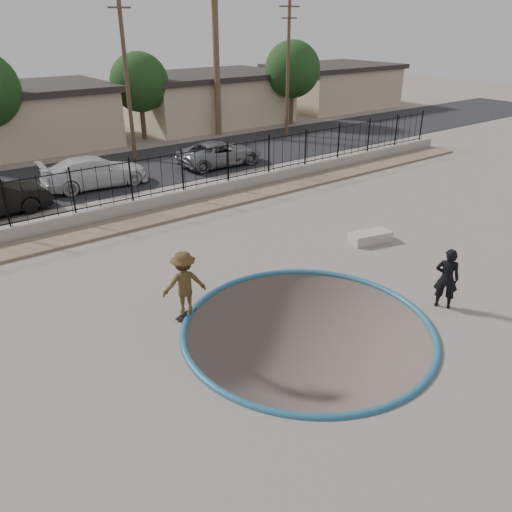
{
  "coord_description": "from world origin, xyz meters",
  "views": [
    {
      "loc": [
        -8.07,
        -9.4,
        7.72
      ],
      "look_at": [
        0.46,
        2.0,
        0.95
      ],
      "focal_mm": 35.0,
      "sensor_mm": 36.0,
      "label": 1
    }
  ],
  "objects": [
    {
      "name": "rock_strip",
      "position": [
        0.0,
        9.2,
        0.06
      ],
      "size": [
        42.0,
        1.6,
        0.11
      ],
      "primitive_type": "cube",
      "color": "#8D7C5C",
      "rests_on": "ground"
    },
    {
      "name": "car_d",
      "position": [
        7.36,
        14.67,
        0.72
      ],
      "size": [
        5.02,
        2.43,
        1.38
      ],
      "primitive_type": "imported",
      "rotation": [
        0.0,
        0.0,
        1.54
      ],
      "color": "gray",
      "rests_on": "street"
    },
    {
      "name": "utility_pole_mid",
      "position": [
        4.0,
        19.0,
        4.96
      ],
      "size": [
        1.7,
        0.24,
        9.5
      ],
      "color": "#473323",
      "rests_on": "ground"
    },
    {
      "name": "bowl_pit",
      "position": [
        0.0,
        -1.0,
        0.0
      ],
      "size": [
        6.84,
        6.84,
        1.8
      ],
      "primitive_type": null,
      "color": "#493D38",
      "rests_on": "ground"
    },
    {
      "name": "fence",
      "position": [
        0.0,
        10.3,
        1.5
      ],
      "size": [
        40.0,
        0.04,
        1.8
      ],
      "color": "black",
      "rests_on": "retaining_wall"
    },
    {
      "name": "ground",
      "position": [
        0.0,
        12.0,
        -1.1
      ],
      "size": [
        120.0,
        120.0,
        2.2
      ],
      "primitive_type": "cube",
      "color": "slate",
      "rests_on": "ground"
    },
    {
      "name": "street_tree_mid",
      "position": [
        7.0,
        24.0,
        3.84
      ],
      "size": [
        3.96,
        3.96,
        5.83
      ],
      "color": "#473323",
      "rests_on": "ground"
    },
    {
      "name": "videographer",
      "position": [
        4.0,
        -2.5,
        0.94
      ],
      "size": [
        0.75,
        0.82,
        1.87
      ],
      "primitive_type": "imported",
      "rotation": [
        0.0,
        0.0,
        2.15
      ],
      "color": "black",
      "rests_on": "ground"
    },
    {
      "name": "skater",
      "position": [
        -2.34,
        1.6,
        0.96
      ],
      "size": [
        1.39,
        1.04,
        1.91
      ],
      "primitive_type": "imported",
      "rotation": [
        0.0,
        0.0,
        2.85
      ],
      "color": "brown",
      "rests_on": "ground"
    },
    {
      "name": "street",
      "position": [
        0.0,
        17.0,
        0.02
      ],
      "size": [
        90.0,
        8.0,
        0.04
      ],
      "primitive_type": "cube",
      "color": "black",
      "rests_on": "ground"
    },
    {
      "name": "house_center",
      "position": [
        0.0,
        26.5,
        1.97
      ],
      "size": [
        10.6,
        8.6,
        3.9
      ],
      "color": "tan",
      "rests_on": "ground"
    },
    {
      "name": "coping_ring",
      "position": [
        0.0,
        -1.0,
        0.0
      ],
      "size": [
        7.04,
        7.04,
        0.2
      ],
      "primitive_type": "torus",
      "color": "#255879",
      "rests_on": "ground"
    },
    {
      "name": "house_east",
      "position": [
        14.0,
        26.5,
        1.97
      ],
      "size": [
        12.6,
        8.6,
        3.9
      ],
      "color": "tan",
      "rests_on": "ground"
    },
    {
      "name": "utility_pole_right",
      "position": [
        16.0,
        19.0,
        4.7
      ],
      "size": [
        1.7,
        0.24,
        9.0
      ],
      "color": "#473323",
      "rests_on": "ground"
    },
    {
      "name": "street_tree_right",
      "position": [
        19.0,
        22.0,
        4.19
      ],
      "size": [
        4.32,
        4.32,
        6.36
      ],
      "color": "#473323",
      "rests_on": "ground"
    },
    {
      "name": "concrete_ledge",
      "position": [
        5.92,
        2.0,
        0.2
      ],
      "size": [
        1.72,
        1.06,
        0.4
      ],
      "primitive_type": "cube",
      "rotation": [
        0.0,
        0.0,
        -0.24
      ],
      "color": "#B0A59C",
      "rests_on": "ground"
    },
    {
      "name": "car_c",
      "position": [
        0.09,
        15.0,
        0.79
      ],
      "size": [
        5.36,
        2.51,
        1.51
      ],
      "primitive_type": "imported",
      "rotation": [
        0.0,
        0.0,
        1.5
      ],
      "color": "silver",
      "rests_on": "street"
    },
    {
      "name": "palm_right",
      "position": [
        12.0,
        22.0,
        7.33
      ],
      "size": [
        2.3,
        2.3,
        10.3
      ],
      "color": "brown",
      "rests_on": "ground"
    },
    {
      "name": "retaining_wall",
      "position": [
        0.0,
        10.3,
        0.3
      ],
      "size": [
        42.0,
        0.45,
        0.6
      ],
      "primitive_type": "cube",
      "color": "gray",
      "rests_on": "ground"
    },
    {
      "name": "skateboard",
      "position": [
        -2.34,
        1.6,
        0.06
      ],
      "size": [
        0.81,
        0.49,
        0.07
      ],
      "rotation": [
        0.0,
        0.0,
        0.4
      ],
      "color": "black",
      "rests_on": "ground"
    },
    {
      "name": "house_east_far",
      "position": [
        28.0,
        26.5,
        1.97
      ],
      "size": [
        11.6,
        8.6,
        3.9
      ],
      "color": "tan",
      "rests_on": "ground"
    }
  ]
}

